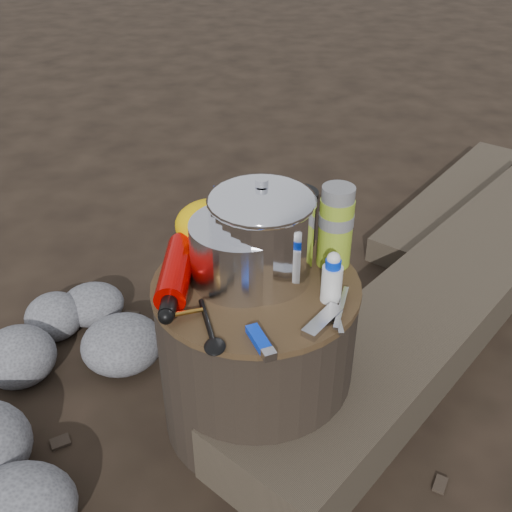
{
  "coord_description": "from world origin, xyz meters",
  "views": [
    {
      "loc": [
        -0.01,
        -1.04,
        1.16
      ],
      "look_at": [
        0.0,
        0.0,
        0.48
      ],
      "focal_mm": 41.88,
      "sensor_mm": 36.0,
      "label": 1
    }
  ],
  "objects_px": {
    "stump": "(256,354)",
    "camping_pot": "(261,232)",
    "thermos": "(336,227)",
    "log_main": "(452,291)",
    "fuel_bottle": "(176,272)",
    "travel_mug": "(297,218)"
  },
  "relations": [
    {
      "from": "stump",
      "to": "thermos",
      "type": "relative_size",
      "value": 2.39
    },
    {
      "from": "log_main",
      "to": "fuel_bottle",
      "type": "distance_m",
      "value": 0.95
    },
    {
      "from": "log_main",
      "to": "camping_pot",
      "type": "height_order",
      "value": "camping_pot"
    },
    {
      "from": "stump",
      "to": "thermos",
      "type": "xyz_separation_m",
      "value": [
        0.17,
        0.08,
        0.3
      ]
    },
    {
      "from": "log_main",
      "to": "fuel_bottle",
      "type": "bearing_deg",
      "value": -109.87
    },
    {
      "from": "thermos",
      "to": "travel_mug",
      "type": "distance_m",
      "value": 0.12
    },
    {
      "from": "stump",
      "to": "camping_pot",
      "type": "height_order",
      "value": "camping_pot"
    },
    {
      "from": "stump",
      "to": "travel_mug",
      "type": "bearing_deg",
      "value": 59.24
    },
    {
      "from": "log_main",
      "to": "travel_mug",
      "type": "xyz_separation_m",
      "value": [
        -0.5,
        -0.25,
        0.4
      ]
    },
    {
      "from": "fuel_bottle",
      "to": "log_main",
      "type": "bearing_deg",
      "value": 30.24
    },
    {
      "from": "camping_pot",
      "to": "travel_mug",
      "type": "relative_size",
      "value": 1.65
    },
    {
      "from": "log_main",
      "to": "camping_pot",
      "type": "xyz_separation_m",
      "value": [
        -0.59,
        -0.38,
        0.44
      ]
    },
    {
      "from": "stump",
      "to": "travel_mug",
      "type": "distance_m",
      "value": 0.33
    },
    {
      "from": "fuel_bottle",
      "to": "travel_mug",
      "type": "distance_m",
      "value": 0.31
    },
    {
      "from": "thermos",
      "to": "travel_mug",
      "type": "height_order",
      "value": "thermos"
    },
    {
      "from": "log_main",
      "to": "thermos",
      "type": "xyz_separation_m",
      "value": [
        -0.42,
        -0.34,
        0.43
      ]
    },
    {
      "from": "thermos",
      "to": "stump",
      "type": "bearing_deg",
      "value": -156.24
    },
    {
      "from": "log_main",
      "to": "thermos",
      "type": "bearing_deg",
      "value": -100.03
    },
    {
      "from": "fuel_bottle",
      "to": "travel_mug",
      "type": "relative_size",
      "value": 2.03
    },
    {
      "from": "travel_mug",
      "to": "log_main",
      "type": "bearing_deg",
      "value": 26.48
    },
    {
      "from": "camping_pot",
      "to": "fuel_bottle",
      "type": "relative_size",
      "value": 0.81
    },
    {
      "from": "camping_pot",
      "to": "travel_mug",
      "type": "height_order",
      "value": "camping_pot"
    }
  ]
}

